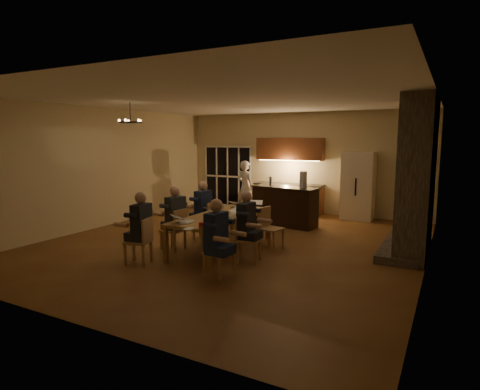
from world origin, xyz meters
name	(u,v)px	position (x,y,z in m)	size (l,w,h in m)	color
floor	(234,243)	(0.00, 0.00, 0.00)	(9.00, 9.00, 0.00)	brown
back_wall	(301,163)	(0.00, 4.52, 1.60)	(8.00, 0.04, 3.20)	beige
left_wall	(103,167)	(-4.02, 0.00, 1.60)	(0.04, 9.00, 3.20)	beige
right_wall	(432,182)	(4.02, 0.00, 1.60)	(0.04, 9.00, 3.20)	beige
ceiling	(233,99)	(0.00, 0.00, 3.22)	(8.00, 9.00, 0.04)	white
french_doors	(228,176)	(-2.70, 4.47, 1.05)	(1.86, 0.08, 2.10)	black
fireplace	(418,176)	(3.70, 1.20, 1.60)	(0.58, 2.50, 3.20)	#685E51
kitchenette	(289,176)	(-0.30, 4.20, 1.20)	(2.24, 0.68, 2.40)	brown
refrigerator	(358,186)	(1.90, 4.15, 1.00)	(0.90, 0.68, 2.00)	#ECE4C6
dining_table	(222,232)	(0.04, -0.57, 0.38)	(1.10, 2.72, 0.75)	#AC8944
bar_island	(285,206)	(0.32, 2.32, 0.54)	(1.85, 0.68, 1.08)	black
chair_left_near	(138,241)	(-0.86, -2.19, 0.45)	(0.44, 0.44, 0.89)	tan
chair_left_mid	(173,229)	(-0.88, -1.08, 0.45)	(0.44, 0.44, 0.89)	tan
chair_left_far	(204,220)	(-0.83, 0.04, 0.45)	(0.44, 0.44, 0.89)	tan
chair_right_near	(219,252)	(0.88, -2.10, 0.45)	(0.44, 0.44, 0.89)	tan
chair_right_mid	(248,239)	(0.93, -1.09, 0.45)	(0.44, 0.44, 0.89)	tan
chair_right_far	(272,228)	(0.94, 0.01, 0.45)	(0.44, 0.44, 0.89)	tan
person_left_near	(142,228)	(-0.81, -2.13, 0.69)	(0.60, 0.60, 1.38)	#21242A
person_right_near	(216,239)	(0.90, -2.21, 0.69)	(0.60, 0.60, 1.38)	#1E2C4C
person_left_mid	(176,218)	(-0.82, -1.06, 0.69)	(0.60, 0.60, 1.38)	#32373B
person_right_mid	(246,226)	(0.87, -1.07, 0.69)	(0.60, 0.60, 1.38)	#21242A
person_left_far	(203,210)	(-0.86, 0.06, 0.69)	(0.60, 0.60, 1.38)	#1E2C4C
standing_person	(246,187)	(-1.51, 3.52, 0.84)	(0.61, 0.40, 1.69)	silver
chandelier	(130,122)	(-2.38, -0.65, 2.75)	(0.54, 0.54, 0.03)	black
laptop_a	(183,217)	(-0.23, -1.62, 0.86)	(0.32, 0.28, 0.23)	silver
laptop_b	(214,218)	(0.34, -1.39, 0.86)	(0.32, 0.28, 0.23)	silver
laptop_c	(215,209)	(-0.16, -0.52, 0.86)	(0.32, 0.28, 0.23)	silver
laptop_d	(233,211)	(0.31, -0.61, 0.86)	(0.32, 0.28, 0.23)	silver
laptop_e	(238,203)	(-0.13, 0.46, 0.86)	(0.32, 0.28, 0.23)	silver
laptop_f	(255,204)	(0.29, 0.54, 0.86)	(0.32, 0.28, 0.23)	silver
mug_front	(210,216)	(0.02, -1.03, 0.80)	(0.09, 0.09, 0.10)	white
mug_mid	(241,209)	(0.19, 0.01, 0.80)	(0.08, 0.08, 0.10)	white
mug_back	(224,206)	(-0.37, 0.18, 0.80)	(0.07, 0.07, 0.10)	white
redcup_near	(201,226)	(0.37, -1.88, 0.81)	(0.09, 0.09, 0.12)	#AE0E0B
redcup_mid	(215,208)	(-0.41, -0.14, 0.81)	(0.08, 0.08, 0.12)	#AE0E0B
can_silver	(206,219)	(0.12, -1.34, 0.81)	(0.07, 0.07, 0.12)	#B2B2B7
can_cola	(245,202)	(-0.15, 0.88, 0.81)	(0.06, 0.06, 0.12)	#3F0F0C
can_right	(244,212)	(0.42, -0.31, 0.81)	(0.06, 0.06, 0.12)	#B2B2B7
plate_near	(223,220)	(0.35, -1.05, 0.76)	(0.26, 0.26, 0.02)	white
plate_left	(188,221)	(-0.21, -1.49, 0.76)	(0.28, 0.28, 0.02)	white
plate_far	(258,211)	(0.51, 0.20, 0.76)	(0.24, 0.24, 0.02)	white
notepad	(189,229)	(0.20, -2.01, 0.76)	(0.16, 0.22, 0.01)	white
bar_bottle	(270,181)	(-0.15, 2.40, 1.20)	(0.07, 0.07, 0.24)	#99999E
bar_blender	(303,180)	(0.85, 2.28, 1.30)	(0.14, 0.14, 0.44)	silver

